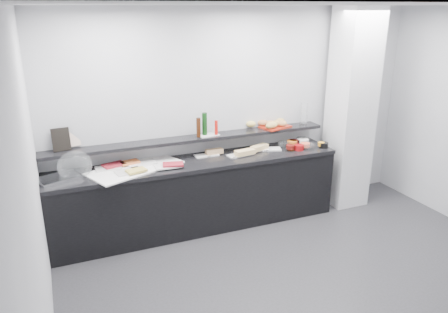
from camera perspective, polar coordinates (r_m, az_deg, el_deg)
name	(u,v)px	position (r m, az deg, el deg)	size (l,w,h in m)	color
ground	(320,288)	(4.69, 12.43, -16.42)	(5.00, 5.00, 0.00)	#2D2D30
back_wall	(240,114)	(5.73, 2.07, 5.53)	(5.00, 0.02, 2.70)	#B0B2B7
ceiling	(344,5)	(3.85, 15.41, 18.58)	(5.00, 5.00, 0.00)	white
column	(351,110)	(6.22, 16.21, 5.85)	(0.50, 0.50, 2.70)	silver
buffet_cabinet	(198,196)	(5.52, -3.40, -5.19)	(3.60, 0.60, 0.85)	black
counter_top	(197,163)	(5.35, -3.50, -0.79)	(3.62, 0.62, 0.05)	black
wall_shelf	(192,139)	(5.43, -4.15, 2.32)	(3.60, 0.25, 0.04)	black
cloche_base	(59,178)	(5.06, -20.76, -2.69)	(0.42, 0.28, 0.04)	#B0B2B7
cloche_dome	(75,166)	(5.08, -18.90, -1.15)	(0.38, 0.25, 0.34)	white
linen_runner	(135,168)	(5.18, -11.51, -1.47)	(1.08, 0.51, 0.01)	white
platter_meat_a	(108,168)	(5.21, -14.89, -1.43)	(0.29, 0.19, 0.01)	silver
food_meat_a	(114,165)	(5.23, -14.17, -1.06)	(0.25, 0.16, 0.02)	maroon
platter_salmon	(142,163)	(5.26, -10.63, -0.90)	(0.34, 0.23, 0.01)	white
food_salmon	(130,162)	(5.28, -12.22, -0.74)	(0.22, 0.14, 0.02)	orange
platter_cheese	(129,172)	(5.04, -12.36, -1.93)	(0.29, 0.19, 0.01)	silver
food_cheese	(136,170)	(5.00, -11.38, -1.80)	(0.22, 0.14, 0.02)	#D2B951
platter_meat_b	(168,166)	(5.14, -7.37, -1.21)	(0.30, 0.20, 0.01)	white
food_meat_b	(173,164)	(5.12, -6.67, -1.03)	(0.24, 0.15, 0.02)	maroon
sandwich_plate_left	(207,155)	(5.51, -2.29, 0.17)	(0.30, 0.13, 0.01)	white
sandwich_food_left	(214,151)	(5.53, -1.27, 0.67)	(0.22, 0.09, 0.06)	tan
tongs_left	(211,155)	(5.47, -1.70, 0.16)	(0.01, 0.01, 0.16)	silver
sandwich_plate_mid	(240,155)	(5.52, 2.14, 0.23)	(0.34, 0.14, 0.01)	silver
sandwich_food_mid	(245,152)	(5.51, 2.75, 0.56)	(0.26, 0.10, 0.06)	#E3BB77
tongs_mid	(234,157)	(5.39, 1.30, -0.12)	(0.01, 0.01, 0.16)	#B5B6BC
sandwich_plate_right	(267,149)	(5.77, 5.68, 0.97)	(0.35, 0.15, 0.01)	white
sandwich_food_right	(259,147)	(5.71, 4.65, 1.19)	(0.26, 0.10, 0.06)	#DBB973
tongs_right	(266,150)	(5.68, 5.47, 0.80)	(0.01, 0.01, 0.16)	silver
bowl_glass_fruit	(283,144)	(5.90, 7.78, 1.59)	(0.15, 0.15, 0.07)	white
fill_glass_fruit	(292,142)	(5.96, 8.88, 1.83)	(0.14, 0.14, 0.05)	orange
bowl_black_jam	(301,142)	(6.07, 10.09, 1.94)	(0.15, 0.15, 0.07)	black
fill_black_jam	(294,142)	(6.00, 9.14, 1.93)	(0.12, 0.12, 0.05)	#550C0E
bowl_glass_cream	(303,140)	(6.12, 10.27, 2.08)	(0.18, 0.18, 0.07)	white
fill_glass_cream	(303,141)	(6.06, 10.24, 2.04)	(0.16, 0.16, 0.05)	white
bowl_red_jam	(299,147)	(5.80, 9.77, 1.17)	(0.12, 0.12, 0.07)	maroon
fill_red_jam	(290,147)	(5.76, 8.65, 1.23)	(0.11, 0.11, 0.05)	#540F0C
bowl_glass_salmon	(308,146)	(5.87, 10.95, 1.30)	(0.16, 0.16, 0.07)	white
fill_glass_salmon	(305,145)	(5.88, 10.55, 1.50)	(0.12, 0.12, 0.05)	#FA5D3D
bowl_black_fruit	(324,145)	(5.97, 12.87, 1.48)	(0.12, 0.12, 0.07)	black
fill_black_fruit	(321,144)	(5.96, 12.58, 1.60)	(0.09, 0.09, 0.05)	orange
framed_print	(61,140)	(5.20, -20.52, 2.09)	(0.20, 0.02, 0.26)	black
print_art	(71,137)	(5.26, -19.34, 2.42)	(0.19, 0.00, 0.22)	#CFA695
condiment_tray	(208,135)	(5.49, -2.08, 2.82)	(0.25, 0.16, 0.01)	white
bottle_green_a	(204,124)	(5.46, -2.62, 4.21)	(0.05, 0.05, 0.26)	black
bottle_brown	(198,127)	(5.36, -3.35, 3.81)	(0.05, 0.05, 0.24)	#37190A
bottle_green_b	(205,124)	(5.45, -2.54, 4.30)	(0.06, 0.06, 0.28)	#0E3510
bottle_hot	(216,128)	(5.46, -1.02, 3.80)	(0.04, 0.04, 0.18)	red
shaker_salt	(215,130)	(5.54, -1.25, 3.43)	(0.04, 0.04, 0.07)	silver
shaker_pepper	(215,130)	(5.54, -1.13, 3.42)	(0.03, 0.03, 0.07)	white
bread_tray	(275,127)	(5.89, 6.70, 3.88)	(0.39, 0.27, 0.02)	#9C2010
bread_roll_nw	(251,124)	(5.80, 3.55, 4.26)	(0.13, 0.08, 0.08)	#D6B251
bread_roll_n	(263,123)	(5.88, 5.12, 4.41)	(0.14, 0.09, 0.08)	#AB6A41
bread_roll_ne	(280,121)	(5.99, 7.33, 4.60)	(0.15, 0.10, 0.08)	#B48B44
bread_roll_sw	(271,126)	(5.74, 6.15, 4.02)	(0.15, 0.10, 0.08)	#AE8942
bread_roll_s	(272,125)	(5.79, 6.34, 4.14)	(0.13, 0.08, 0.08)	gold
bread_roll_se	(282,124)	(5.87, 7.63, 4.29)	(0.12, 0.08, 0.08)	#BF8048
bread_roll_midw	(271,123)	(5.85, 6.10, 4.31)	(0.13, 0.09, 0.08)	#B17743
bread_roll_mide	(275,124)	(5.85, 6.69, 4.30)	(0.13, 0.08, 0.08)	#B48D44
carafe	(304,114)	(6.06, 10.37, 5.49)	(0.10, 0.10, 0.30)	white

